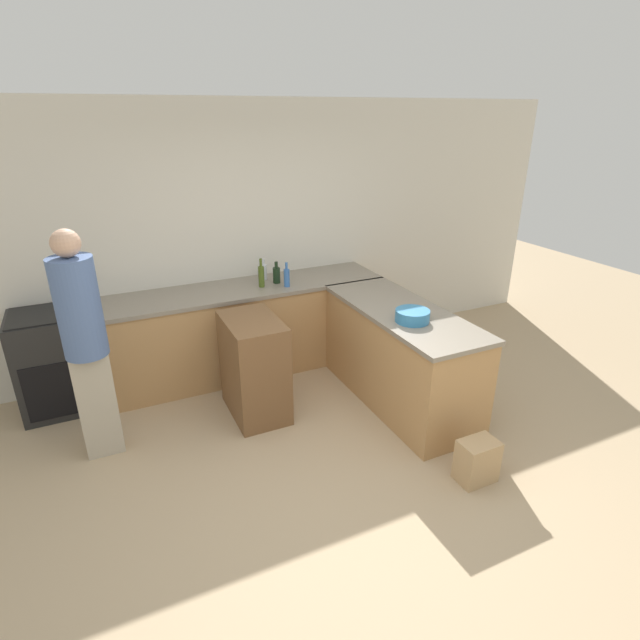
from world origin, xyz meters
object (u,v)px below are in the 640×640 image
island_table (254,367)px  person_by_range (85,339)px  vinegar_bottle_clear (264,271)px  water_bottle_blue (287,277)px  wine_bottle_dark (277,275)px  mixing_bowl (412,316)px  paper_bag (477,461)px  olive_oil_bottle (261,276)px  range_oven (59,361)px

island_table → person_by_range: 1.41m
island_table → vinegar_bottle_clear: size_ratio=4.10×
vinegar_bottle_clear → person_by_range: 2.02m
vinegar_bottle_clear → water_bottle_blue: bearing=-67.3°
vinegar_bottle_clear → wine_bottle_dark: size_ratio=1.00×
mixing_bowl → paper_bag: size_ratio=0.86×
paper_bag → mixing_bowl: bearing=88.8°
vinegar_bottle_clear → person_by_range: size_ratio=0.12×
vinegar_bottle_clear → olive_oil_bottle: olive_oil_bottle is taller
vinegar_bottle_clear → person_by_range: bearing=-150.3°
water_bottle_blue → person_by_range: size_ratio=0.14×
vinegar_bottle_clear → paper_bag: size_ratio=0.66×
paper_bag → island_table: bearing=126.9°
water_bottle_blue → person_by_range: bearing=-160.1°
water_bottle_blue → person_by_range: (-1.89, -0.68, -0.02)m
island_table → vinegar_bottle_clear: 1.22m
island_table → olive_oil_bottle: olive_oil_bottle is taller
mixing_bowl → person_by_range: person_by_range is taller
mixing_bowl → olive_oil_bottle: 1.63m
water_bottle_blue → paper_bag: 2.48m
mixing_bowl → water_bottle_blue: 1.43m
island_table → paper_bag: 2.01m
range_oven → mixing_bowl: bearing=-28.2°
water_bottle_blue → olive_oil_bottle: bearing=156.9°
mixing_bowl → person_by_range: 2.58m
range_oven → island_table: size_ratio=1.02×
island_table → water_bottle_blue: water_bottle_blue is taller
range_oven → mixing_bowl: 3.20m
water_bottle_blue → paper_bag: size_ratio=0.74×
vinegar_bottle_clear → wine_bottle_dark: bearing=-64.1°
water_bottle_blue → wine_bottle_dark: size_ratio=1.11×
vinegar_bottle_clear → wine_bottle_dark: same height
mixing_bowl → person_by_range: bearing=166.3°
olive_oil_bottle → mixing_bowl: bearing=-58.5°
mixing_bowl → wine_bottle_dark: 1.59m
wine_bottle_dark → olive_oil_bottle: bearing=-164.0°
range_oven → paper_bag: range_oven is taller
person_by_range → water_bottle_blue: bearing=19.9°
paper_bag → vinegar_bottle_clear: bearing=105.9°
mixing_bowl → water_bottle_blue: water_bottle_blue is taller
vinegar_bottle_clear → paper_bag: (0.73, -2.56, -0.85)m
vinegar_bottle_clear → person_by_range: (-1.76, -1.00, -0.01)m
mixing_bowl → wine_bottle_dark: (-0.67, 1.45, 0.04)m
person_by_range → paper_bag: person_by_range is taller
wine_bottle_dark → mixing_bowl: bearing=-65.1°
person_by_range → paper_bag: (2.49, -1.56, -0.84)m
olive_oil_bottle → paper_bag: (0.83, -2.35, -0.88)m
vinegar_bottle_clear → water_bottle_blue: (0.13, -0.32, 0.01)m
olive_oil_bottle → wine_bottle_dark: size_ratio=1.30×
mixing_bowl → wine_bottle_dark: size_ratio=1.29×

